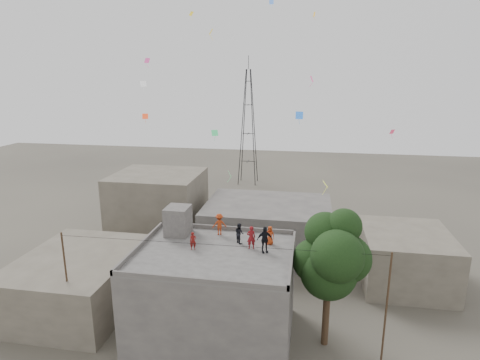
% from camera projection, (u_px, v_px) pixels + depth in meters
% --- Properties ---
extents(ground, '(140.00, 140.00, 0.00)m').
position_uv_depth(ground, '(215.00, 336.00, 26.93)').
color(ground, '#403C34').
rests_on(ground, ground).
extents(main_building, '(10.00, 8.00, 6.10)m').
position_uv_depth(main_building, '(215.00, 296.00, 26.16)').
color(main_building, '#4D4A48').
rests_on(main_building, ground).
extents(parapet, '(10.00, 8.00, 0.30)m').
position_uv_depth(parapet, '(214.00, 250.00, 25.36)').
color(parapet, '#4D4A48').
rests_on(parapet, main_building).
extents(stair_head_box, '(1.60, 1.80, 2.00)m').
position_uv_depth(stair_head_box, '(178.00, 221.00, 28.16)').
color(stair_head_box, '#4D4A48').
rests_on(stair_head_box, main_building).
extents(neighbor_west, '(8.00, 10.00, 4.00)m').
position_uv_depth(neighbor_west, '(79.00, 281.00, 30.17)').
color(neighbor_west, '#585145').
rests_on(neighbor_west, ground).
extents(neighbor_north, '(12.00, 9.00, 5.00)m').
position_uv_depth(neighbor_north, '(268.00, 228.00, 39.31)').
color(neighbor_north, '#4D4A48').
rests_on(neighbor_north, ground).
extents(neighbor_northwest, '(9.00, 8.00, 7.00)m').
position_uv_depth(neighbor_northwest, '(159.00, 205.00, 42.98)').
color(neighbor_northwest, '#585145').
rests_on(neighbor_northwest, ground).
extents(neighbor_east, '(7.00, 8.00, 4.40)m').
position_uv_depth(neighbor_east, '(405.00, 258.00, 33.57)').
color(neighbor_east, '#585145').
rests_on(neighbor_east, ground).
extents(tree, '(4.90, 4.60, 9.10)m').
position_uv_depth(tree, '(332.00, 257.00, 24.73)').
color(tree, black).
rests_on(tree, ground).
extents(utility_line, '(20.12, 0.62, 7.40)m').
position_uv_depth(utility_line, '(218.00, 296.00, 24.69)').
color(utility_line, black).
rests_on(utility_line, ground).
extents(transmission_tower, '(2.97, 2.97, 20.01)m').
position_uv_depth(transmission_tower, '(248.00, 127.00, 63.46)').
color(transmission_tower, black).
rests_on(transmission_tower, ground).
extents(person_red_adult, '(0.64, 0.50, 1.54)m').
position_uv_depth(person_red_adult, '(251.00, 237.00, 25.80)').
color(person_red_adult, maroon).
rests_on(person_red_adult, main_building).
extents(person_orange_child, '(0.66, 0.47, 1.26)m').
position_uv_depth(person_orange_child, '(270.00, 235.00, 26.50)').
color(person_orange_child, '#BC3C15').
rests_on(person_orange_child, main_building).
extents(person_dark_child, '(0.83, 0.84, 1.37)m').
position_uv_depth(person_dark_child, '(239.00, 233.00, 26.74)').
color(person_dark_child, black).
rests_on(person_dark_child, main_building).
extents(person_dark_adult, '(1.09, 0.76, 1.72)m').
position_uv_depth(person_dark_adult, '(265.00, 240.00, 25.23)').
color(person_dark_adult, black).
rests_on(person_dark_adult, main_building).
extents(person_orange_adult, '(1.12, 0.85, 1.54)m').
position_uv_depth(person_orange_adult, '(219.00, 224.00, 28.11)').
color(person_orange_adult, '#9E3212').
rests_on(person_orange_adult, main_building).
extents(person_red_child, '(0.50, 0.42, 1.18)m').
position_uv_depth(person_red_child, '(193.00, 241.00, 25.69)').
color(person_red_child, maroon).
rests_on(person_red_child, main_building).
extents(kites, '(19.54, 12.25, 12.90)m').
position_uv_depth(kites, '(241.00, 94.00, 29.28)').
color(kites, '#FF451A').
rests_on(kites, ground).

